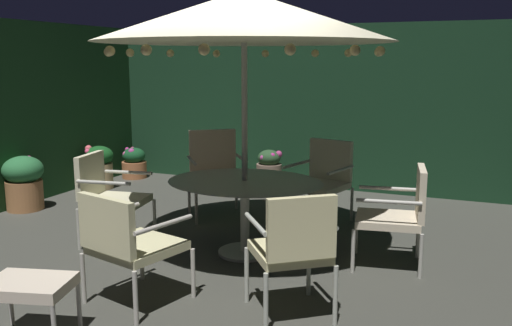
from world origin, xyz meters
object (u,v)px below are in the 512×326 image
potted_plant_right_far (134,163)px  potted_plant_back_left (100,166)px  patio_dining_table (245,193)px  potted_plant_front_corner (269,170)px  patio_umbrella (244,17)px  potted_plant_left_far (24,181)px  patio_chair_northeast (107,192)px  patio_chair_north (215,167)px  patio_chair_south (400,211)px  ottoman_footrest (29,288)px  patio_chair_southwest (323,176)px  patio_chair_east (127,240)px  patio_chair_southeast (294,245)px

potted_plant_right_far → potted_plant_back_left: 0.85m
patio_dining_table → potted_plant_right_far: 4.11m
patio_dining_table → potted_plant_front_corner: 2.78m
potted_plant_right_far → potted_plant_back_left: bearing=-91.9°
patio_umbrella → potted_plant_back_left: 4.12m
patio_dining_table → potted_plant_left_far: patio_dining_table is taller
patio_chair_northeast → patio_chair_north: bearing=69.0°
patio_umbrella → patio_chair_south: 2.30m
ottoman_footrest → patio_umbrella: bearing=72.6°
ottoman_footrest → potted_plant_back_left: (-2.49, 3.93, -0.03)m
patio_chair_south → ottoman_footrest: (-2.13, -2.38, -0.16)m
patio_chair_south → patio_chair_northeast: bearing=-170.6°
patio_chair_southwest → patio_chair_northeast: bearing=-137.8°
patio_chair_south → potted_plant_left_far: patio_chair_south is taller
patio_dining_table → patio_umbrella: (0.00, 0.00, 1.68)m
potted_plant_front_corner → patio_umbrella: bearing=-73.9°
patio_chair_east → potted_plant_left_far: 3.47m
potted_plant_left_far → patio_chair_northeast: bearing=-20.4°
patio_chair_southwest → potted_plant_front_corner: (-1.16, 1.22, -0.24)m
patio_chair_southeast → patio_chair_southwest: bearing=101.0°
patio_chair_northeast → potted_plant_left_far: bearing=159.6°
patio_dining_table → potted_plant_right_far: size_ratio=3.08×
potted_plant_front_corner → potted_plant_back_left: bearing=-160.2°
patio_umbrella → patio_chair_east: bearing=-104.7°
patio_umbrella → potted_plant_left_far: (-3.29, 0.44, -1.93)m
patio_chair_north → potted_plant_right_far: size_ratio=2.08×
patio_chair_northeast → potted_plant_right_far: 3.34m
patio_chair_north → patio_chair_southeast: patio_chair_north is taller
potted_plant_front_corner → potted_plant_right_far: bearing=-179.5°
patio_chair_north → potted_plant_front_corner: (0.15, 1.48, -0.29)m
patio_chair_southwest → patio_dining_table: bearing=-105.3°
potted_plant_left_far → potted_plant_right_far: bearing=85.8°
patio_chair_east → ottoman_footrest: bearing=-112.6°
patio_chair_south → ottoman_footrest: 3.20m
patio_umbrella → potted_plant_left_far: patio_umbrella is taller
patio_chair_east → patio_chair_southwest: 2.96m
patio_chair_east → potted_plant_right_far: (-2.76, 4.06, -0.28)m
patio_dining_table → potted_plant_left_far: size_ratio=2.22×
patio_chair_east → patio_chair_south: patio_chair_south is taller
patio_chair_south → potted_plant_left_far: bearing=177.5°
patio_chair_northeast → patio_chair_east: (1.08, -1.18, -0.02)m
potted_plant_right_far → patio_dining_table: bearing=-40.1°
patio_chair_southwest → potted_plant_front_corner: 1.70m
patio_umbrella → potted_plant_back_left: (-3.16, 1.79, -1.95)m
patio_chair_southeast → patio_chair_south: 1.51m
patio_dining_table → patio_chair_southeast: bearing=-52.4°
patio_umbrella → patio_chair_south: (1.46, 0.23, -1.76)m
patio_chair_south → patio_chair_southwest: patio_chair_southwest is taller
patio_chair_east → potted_plant_left_far: size_ratio=1.30×
potted_plant_left_far → patio_chair_south: bearing=-2.5°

